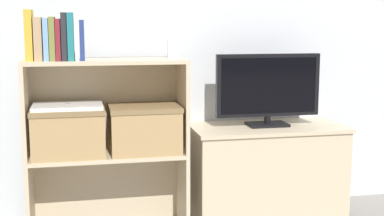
{
  "coord_description": "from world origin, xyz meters",
  "views": [
    {
      "loc": [
        -0.57,
        -2.55,
        1.07
      ],
      "look_at": [
        0.0,
        0.15,
        0.64
      ],
      "focal_mm": 50.0,
      "sensor_mm": 36.0,
      "label": 1
    }
  ],
  "objects": [
    {
      "name": "tv",
      "position": [
        0.43,
        0.2,
        0.73
      ],
      "size": [
        0.58,
        0.14,
        0.4
      ],
      "color": "black",
      "rests_on": "tv_stand"
    },
    {
      "name": "tv_stand",
      "position": [
        0.43,
        0.2,
        0.26
      ],
      "size": [
        0.84,
        0.42,
        0.52
      ],
      "color": "#CCB793",
      "rests_on": "ground_plane"
    },
    {
      "name": "wall_back",
      "position": [
        0.0,
        0.43,
        1.2
      ],
      "size": [
        10.0,
        0.05,
        2.4
      ],
      "color": "silver",
      "rests_on": "ground_plane"
    },
    {
      "name": "baby_monitor",
      "position": [
        -0.1,
        0.15,
        0.95
      ],
      "size": [
        0.05,
        0.03,
        0.13
      ],
      "color": "white",
      "rests_on": "bookshelf_upper_tier"
    },
    {
      "name": "bookshelf_lower_tier",
      "position": [
        -0.44,
        0.21,
        0.27
      ],
      "size": [
        0.8,
        0.31,
        0.42
      ],
      "color": "#CCB793",
      "rests_on": "ground_plane"
    },
    {
      "name": "book_mustard",
      "position": [
        -0.8,
        0.1,
        1.02
      ],
      "size": [
        0.03,
        0.15,
        0.24
      ],
      "color": "gold",
      "rests_on": "bookshelf_upper_tier"
    },
    {
      "name": "laptop",
      "position": [
        -0.64,
        0.14,
        0.67
      ],
      "size": [
        0.34,
        0.24,
        0.02
      ],
      "color": "white",
      "rests_on": "storage_basket_left"
    },
    {
      "name": "book_teal",
      "position": [
        -0.61,
        0.1,
        1.01
      ],
      "size": [
        0.03,
        0.16,
        0.23
      ],
      "color": "#1E7075",
      "rests_on": "bookshelf_upper_tier"
    },
    {
      "name": "bookshelf_upper_tier",
      "position": [
        -0.44,
        0.21,
        0.72
      ],
      "size": [
        0.8,
        0.31,
        0.48
      ],
      "color": "#CCB793",
      "rests_on": "bookshelf_lower_tier"
    },
    {
      "name": "book_maroon",
      "position": [
        -0.67,
        0.1,
        1.0
      ],
      "size": [
        0.02,
        0.15,
        0.2
      ],
      "color": "maroon",
      "rests_on": "bookshelf_upper_tier"
    },
    {
      "name": "book_olive",
      "position": [
        -0.69,
        0.1,
        1.0
      ],
      "size": [
        0.03,
        0.14,
        0.21
      ],
      "color": "olive",
      "rests_on": "bookshelf_upper_tier"
    },
    {
      "name": "book_ivory",
      "position": [
        -0.58,
        0.1,
        1.02
      ],
      "size": [
        0.02,
        0.15,
        0.24
      ],
      "color": "silver",
      "rests_on": "bookshelf_upper_tier"
    },
    {
      "name": "storage_basket_right",
      "position": [
        -0.25,
        0.14,
        0.55
      ],
      "size": [
        0.36,
        0.28,
        0.24
      ],
      "color": "tan",
      "rests_on": "bookshelf_lower_tier"
    },
    {
      "name": "book_charcoal",
      "position": [
        -0.64,
        0.1,
        1.01
      ],
      "size": [
        0.03,
        0.15,
        0.23
      ],
      "color": "#232328",
      "rests_on": "bookshelf_upper_tier"
    },
    {
      "name": "storage_basket_left",
      "position": [
        -0.64,
        0.14,
        0.55
      ],
      "size": [
        0.36,
        0.28,
        0.24
      ],
      "color": "tan",
      "rests_on": "bookshelf_lower_tier"
    },
    {
      "name": "book_navy",
      "position": [
        -0.56,
        0.1,
        1.0
      ],
      "size": [
        0.02,
        0.14,
        0.19
      ],
      "color": "navy",
      "rests_on": "bookshelf_upper_tier"
    },
    {
      "name": "book_tan",
      "position": [
        -0.76,
        0.1,
        1.0
      ],
      "size": [
        0.04,
        0.14,
        0.21
      ],
      "color": "tan",
      "rests_on": "bookshelf_upper_tier"
    },
    {
      "name": "book_skyblue",
      "position": [
        -0.72,
        0.1,
        1.0
      ],
      "size": [
        0.02,
        0.15,
        0.2
      ],
      "color": "#709ECC",
      "rests_on": "bookshelf_upper_tier"
    }
  ]
}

